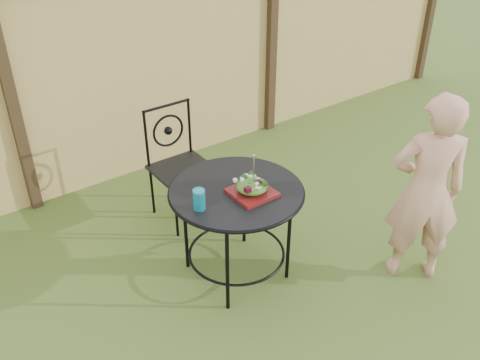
{
  "coord_description": "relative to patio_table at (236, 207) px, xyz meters",
  "views": [
    {
      "loc": [
        -2.13,
        -2.01,
        2.68
      ],
      "look_at": [
        -0.32,
        0.47,
        0.75
      ],
      "focal_mm": 40.0,
      "sensor_mm": 36.0,
      "label": 1
    }
  ],
  "objects": [
    {
      "name": "diner",
      "position": [
        1.04,
        -0.75,
        0.12
      ],
      "size": [
        0.62,
        0.59,
        1.42
      ],
      "primitive_type": "imported",
      "rotation": [
        0.0,
        0.0,
        2.47
      ],
      "color": "tan",
      "rests_on": "ground"
    },
    {
      "name": "patio_table",
      "position": [
        0.0,
        0.0,
        0.0
      ],
      "size": [
        0.92,
        0.92,
        0.72
      ],
      "color": "black",
      "rests_on": "ground"
    },
    {
      "name": "fork",
      "position": [
        0.06,
        -0.1,
        0.33
      ],
      "size": [
        0.01,
        0.01,
        0.18
      ],
      "primitive_type": "cylinder",
      "color": "silver",
      "rests_on": "salad"
    },
    {
      "name": "patio_chair",
      "position": [
        0.07,
        0.89,
        -0.08
      ],
      "size": [
        0.46,
        0.46,
        0.95
      ],
      "color": "black",
      "rests_on": "ground"
    },
    {
      "name": "salad",
      "position": [
        0.05,
        -0.1,
        0.2
      ],
      "size": [
        0.21,
        0.21,
        0.08
      ],
      "primitive_type": "ellipsoid",
      "color": "#235614",
      "rests_on": "salad_plate"
    },
    {
      "name": "ground",
      "position": [
        0.38,
        -0.42,
        -0.59
      ],
      "size": [
        60.0,
        60.0,
        0.0
      ],
      "primitive_type": "plane",
      "color": "#294014",
      "rests_on": "ground"
    },
    {
      "name": "drinking_glass",
      "position": [
        -0.32,
        -0.04,
        0.21
      ],
      "size": [
        0.08,
        0.08,
        0.14
      ],
      "primitive_type": "cylinder",
      "color": "#0B7086",
      "rests_on": "patio_table"
    },
    {
      "name": "salad_plate",
      "position": [
        0.05,
        -0.1,
        0.15
      ],
      "size": [
        0.27,
        0.27,
        0.02
      ],
      "primitive_type": "cube",
      "color": "#50140B",
      "rests_on": "patio_table"
    },
    {
      "name": "fence",
      "position": [
        0.38,
        1.77,
        0.36
      ],
      "size": [
        8.0,
        0.12,
        1.9
      ],
      "color": "#E2C870",
      "rests_on": "ground"
    }
  ]
}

